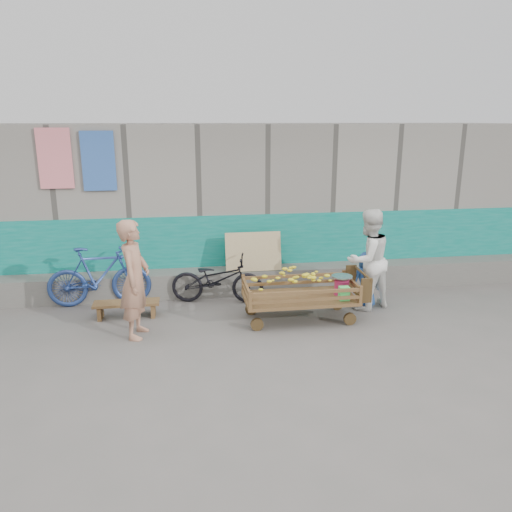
{
  "coord_description": "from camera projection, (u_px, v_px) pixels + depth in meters",
  "views": [
    {
      "loc": [
        -0.93,
        -6.3,
        3.08
      ],
      "look_at": [
        0.19,
        1.2,
        1.0
      ],
      "focal_mm": 35.0,
      "sensor_mm": 36.0,
      "label": 1
    }
  ],
  "objects": [
    {
      "name": "vendor_man",
      "position": [
        135.0,
        279.0,
        7.14
      ],
      "size": [
        0.53,
        0.7,
        1.74
      ],
      "primitive_type": "imported",
      "rotation": [
        0.0,
        0.0,
        1.38
      ],
      "color": "tan",
      "rests_on": "ground"
    },
    {
      "name": "building_wall",
      "position": [
        227.0,
        199.0,
        10.43
      ],
      "size": [
        12.0,
        3.5,
        3.0
      ],
      "color": "gray",
      "rests_on": "ground"
    },
    {
      "name": "ground",
      "position": [
        255.0,
        348.0,
        6.95
      ],
      "size": [
        80.0,
        80.0,
        0.0
      ],
      "primitive_type": "plane",
      "color": "#5F5C57",
      "rests_on": "ground"
    },
    {
      "name": "bicycle_dark",
      "position": [
        217.0,
        279.0,
        8.6
      ],
      "size": [
        1.66,
        0.84,
        0.83
      ],
      "primitive_type": "imported",
      "rotation": [
        0.0,
        0.0,
        1.38
      ],
      "color": "black",
      "rests_on": "ground"
    },
    {
      "name": "bench",
      "position": [
        127.0,
        306.0,
        8.0
      ],
      "size": [
        1.04,
        0.31,
        0.26
      ],
      "color": "brown",
      "rests_on": "ground"
    },
    {
      "name": "bicycle_blue",
      "position": [
        99.0,
        276.0,
        8.43
      ],
      "size": [
        1.73,
        0.55,
        1.03
      ],
      "primitive_type": "imported",
      "rotation": [
        0.0,
        0.0,
        1.61
      ],
      "color": "#2A448B",
      "rests_on": "ground"
    },
    {
      "name": "woman",
      "position": [
        368.0,
        260.0,
        8.22
      ],
      "size": [
        1.0,
        0.91,
        1.69
      ],
      "primitive_type": "imported",
      "rotation": [
        0.0,
        0.0,
        3.54
      ],
      "color": "white",
      "rests_on": "ground"
    },
    {
      "name": "child",
      "position": [
        366.0,
        280.0,
        8.36
      ],
      "size": [
        0.52,
        0.39,
        0.96
      ],
      "primitive_type": "imported",
      "rotation": [
        0.0,
        0.0,
        3.34
      ],
      "color": "#244C96",
      "rests_on": "ground"
    },
    {
      "name": "banana_cart",
      "position": [
        298.0,
        287.0,
        7.79
      ],
      "size": [
        1.91,
        0.87,
        0.82
      ],
      "color": "brown",
      "rests_on": "ground"
    }
  ]
}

